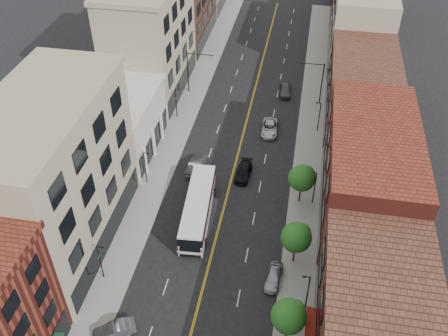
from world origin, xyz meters
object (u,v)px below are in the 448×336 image
Objects in this scene: car_lane_c at (285,90)px; car_lane_a at (244,172)px; city_bus at (198,207)px; car_lane_b at (270,128)px; car_parked_far at (274,277)px; car_angle_b at (114,330)px; car_lane_behind at (197,165)px.

car_lane_a is at bearing -105.34° from car_lane_c.
city_bus reaches higher than car_lane_b.
car_parked_far is at bearing -85.67° from car_lane_b.
city_bus reaches higher than car_angle_b.
car_parked_far is 0.89× the size of car_lane_c.
car_lane_b is (-3.57, 27.84, 0.02)m from car_parked_far.
car_lane_c is (7.96, 31.42, -1.14)m from city_bus.
car_lane_b is at bearing 81.09° from car_lane_a.
car_angle_b is at bearing -109.71° from city_bus.
car_parked_far is 0.88× the size of car_lane_a.
car_angle_b is at bearing -105.66° from car_lane_a.
city_bus is 17.81m from car_angle_b.
car_lane_b is (6.59, 19.97, -1.21)m from city_bus.
car_parked_far is 39.35m from car_lane_c.
car_parked_far is 0.80× the size of car_lane_b.
city_bus is 9.59m from car_lane_behind.
car_lane_behind is 1.07× the size of car_lane_a.
car_lane_b is (8.86, 10.73, -0.11)m from car_lane_behind.
car_lane_behind reaches higher than car_lane_a.
car_lane_behind reaches higher than car_angle_b.
car_lane_a is 1.01× the size of car_lane_c.
car_lane_c is at bearing 135.32° from car_angle_b.
car_lane_b reaches higher than car_angle_b.
car_lane_behind is 24.42m from car_lane_c.
car_lane_a is (6.54, -0.20, -0.14)m from car_lane_behind.
car_lane_b is at bearing -124.57° from car_lane_behind.
car_parked_far is at bearing -92.74° from car_lane_c.
car_lane_c is at bearing 83.71° from car_lane_a.
car_lane_a is at bearing -105.00° from car_lane_b.
city_bus is 2.79× the size of car_lane_a.
city_bus is 3.13× the size of car_angle_b.
city_bus is 12.91m from car_parked_far.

